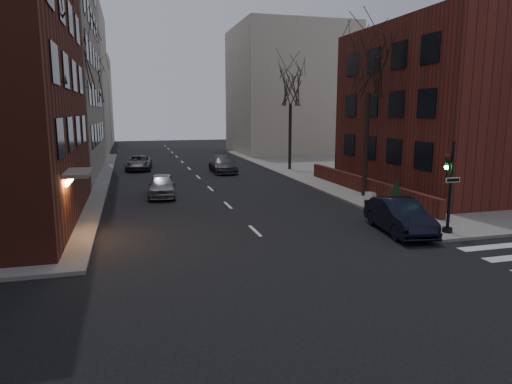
% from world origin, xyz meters
% --- Properties ---
extents(ground, '(160.00, 160.00, 0.00)m').
position_xyz_m(ground, '(0.00, 0.00, 0.00)').
color(ground, black).
rests_on(ground, ground).
extents(sidewalk_far_right, '(44.00, 44.00, 0.15)m').
position_xyz_m(sidewalk_far_right, '(29.00, 30.00, 0.07)').
color(sidewalk_far_right, gray).
rests_on(sidewalk_far_right, ground).
extents(building_right_brick, '(12.00, 14.00, 11.00)m').
position_xyz_m(building_right_brick, '(16.50, 19.00, 5.50)').
color(building_right_brick, maroon).
rests_on(building_right_brick, ground).
extents(low_wall_right, '(0.35, 16.00, 1.00)m').
position_xyz_m(low_wall_right, '(9.30, 19.00, 0.65)').
color(low_wall_right, maroon).
rests_on(low_wall_right, sidewalk_far_right).
extents(building_distant_la, '(14.00, 16.00, 18.00)m').
position_xyz_m(building_distant_la, '(-15.00, 55.00, 9.00)').
color(building_distant_la, '#BDB5A0').
rests_on(building_distant_la, ground).
extents(building_distant_ra, '(14.00, 14.00, 16.00)m').
position_xyz_m(building_distant_ra, '(15.00, 50.00, 8.00)').
color(building_distant_ra, '#BDB5A0').
rests_on(building_distant_ra, ground).
extents(building_distant_lb, '(10.00, 12.00, 14.00)m').
position_xyz_m(building_distant_lb, '(-13.00, 72.00, 7.00)').
color(building_distant_lb, '#BDB5A0').
rests_on(building_distant_lb, ground).
extents(traffic_signal, '(0.76, 0.44, 4.00)m').
position_xyz_m(traffic_signal, '(7.94, 8.99, 1.91)').
color(traffic_signal, black).
rests_on(traffic_signal, sidewalk_far_right).
extents(tree_left_a, '(4.18, 4.18, 10.26)m').
position_xyz_m(tree_left_a, '(-8.80, 14.00, 8.47)').
color(tree_left_a, '#2D231C').
rests_on(tree_left_a, sidewalk_far_left).
extents(tree_left_b, '(4.40, 4.40, 10.80)m').
position_xyz_m(tree_left_b, '(-8.80, 26.00, 8.91)').
color(tree_left_b, '#2D231C').
rests_on(tree_left_b, sidewalk_far_left).
extents(tree_left_c, '(3.96, 3.96, 9.72)m').
position_xyz_m(tree_left_c, '(-8.80, 40.00, 8.03)').
color(tree_left_c, '#2D231C').
rests_on(tree_left_c, sidewalk_far_left).
extents(tree_right_a, '(3.96, 3.96, 9.72)m').
position_xyz_m(tree_right_a, '(8.80, 18.00, 8.03)').
color(tree_right_a, '#2D231C').
rests_on(tree_right_a, sidewalk_far_right).
extents(tree_right_b, '(3.74, 3.74, 9.18)m').
position_xyz_m(tree_right_b, '(8.80, 32.00, 7.59)').
color(tree_right_b, '#2D231C').
rests_on(tree_right_b, sidewalk_far_right).
extents(streetlamp_near, '(0.36, 0.36, 6.28)m').
position_xyz_m(streetlamp_near, '(-8.20, 22.00, 4.24)').
color(streetlamp_near, black).
rests_on(streetlamp_near, sidewalk_far_left).
extents(streetlamp_far, '(0.36, 0.36, 6.28)m').
position_xyz_m(streetlamp_far, '(-8.20, 42.00, 4.24)').
color(streetlamp_far, black).
rests_on(streetlamp_far, sidewalk_far_left).
extents(parked_sedan, '(2.23, 4.80, 1.52)m').
position_xyz_m(parked_sedan, '(6.20, 10.00, 0.76)').
color(parked_sedan, black).
rests_on(parked_sedan, ground).
extents(car_lane_silver, '(2.11, 4.44, 1.47)m').
position_xyz_m(car_lane_silver, '(-3.51, 21.86, 0.73)').
color(car_lane_silver, gray).
rests_on(car_lane_silver, ground).
extents(car_lane_gray, '(2.09, 5.04, 1.46)m').
position_xyz_m(car_lane_gray, '(2.57, 32.33, 0.73)').
color(car_lane_gray, '#444449').
rests_on(car_lane_gray, ground).
extents(car_lane_far, '(2.70, 5.05, 1.35)m').
position_xyz_m(car_lane_far, '(-4.65, 36.16, 0.67)').
color(car_lane_far, '#46454A').
rests_on(car_lane_far, ground).
extents(sandwich_board, '(0.52, 0.63, 0.89)m').
position_xyz_m(sandwich_board, '(7.30, 14.54, 0.60)').
color(sandwich_board, white).
rests_on(sandwich_board, sidewalk_far_right).
extents(evergreen_shrub, '(1.23, 1.23, 1.82)m').
position_xyz_m(evergreen_shrub, '(8.24, 13.53, 1.06)').
color(evergreen_shrub, black).
rests_on(evergreen_shrub, sidewalk_far_right).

